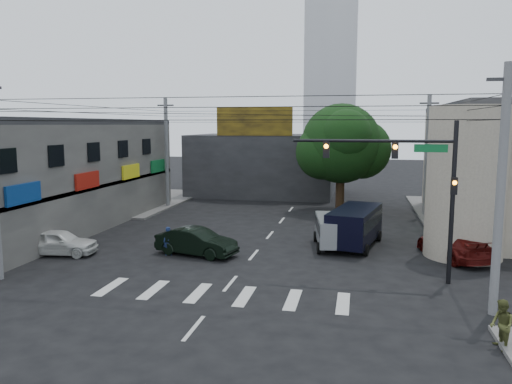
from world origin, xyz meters
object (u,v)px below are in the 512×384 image
(utility_pole_near_right, at_px, (500,192))
(maroon_sedan, at_px, (454,245))
(pedestrian_olive, at_px, (502,325))
(traffic_officer, at_px, (169,241))
(traffic_gantry, at_px, (413,175))
(navy_van, at_px, (355,227))
(street_tree, at_px, (341,144))
(white_compact, at_px, (58,242))
(utility_pole_far_right, at_px, (427,157))
(utility_pole_far_left, at_px, (167,153))
(dark_sedan, at_px, (196,242))
(silver_minivan, at_px, (333,232))

(utility_pole_near_right, relative_size, maroon_sedan, 1.68)
(pedestrian_olive, bearing_deg, traffic_officer, -133.07)
(traffic_gantry, xyz_separation_m, maroon_sedan, (2.68, 4.47, -4.09))
(navy_van, height_order, pedestrian_olive, navy_van)
(maroon_sedan, bearing_deg, street_tree, -86.48)
(white_compact, xyz_separation_m, maroon_sedan, (20.88, 3.56, 0.04))
(white_compact, bearing_deg, maroon_sedan, -87.54)
(street_tree, distance_m, maroon_sedan, 15.74)
(street_tree, xyz_separation_m, utility_pole_far_right, (6.50, -1.00, -0.87))
(utility_pole_far_left, bearing_deg, dark_sedan, -62.96)
(traffic_gantry, xyz_separation_m, dark_sedan, (-10.85, 2.36, -4.09))
(utility_pole_far_left, bearing_deg, traffic_gantry, -42.86)
(utility_pole_near_right, distance_m, white_compact, 21.69)
(traffic_gantry, xyz_separation_m, traffic_officer, (-12.33, 2.07, -4.06))
(utility_pole_near_right, xyz_separation_m, pedestrian_olive, (-0.52, -3.11, -3.80))
(utility_pole_far_right, xyz_separation_m, silver_minivan, (-6.41, -11.50, -3.71))
(maroon_sedan, distance_m, silver_minivan, 6.49)
(traffic_gantry, height_order, utility_pole_far_left, utility_pole_far_left)
(traffic_gantry, bearing_deg, utility_pole_far_left, 137.14)
(traffic_gantry, xyz_separation_m, pedestrian_olive, (2.16, -6.60, -4.03))
(traffic_gantry, height_order, pedestrian_olive, traffic_gantry)
(maroon_sedan, bearing_deg, traffic_officer, -13.04)
(silver_minivan, bearing_deg, pedestrian_olive, -162.72)
(utility_pole_far_right, bearing_deg, navy_van, -115.42)
(maroon_sedan, distance_m, navy_van, 5.44)
(utility_pole_far_right, bearing_deg, white_compact, -142.37)
(traffic_gantry, distance_m, silver_minivan, 7.73)
(utility_pole_far_left, height_order, dark_sedan, utility_pole_far_left)
(white_compact, bearing_deg, navy_van, -78.87)
(utility_pole_far_right, distance_m, pedestrian_olive, 23.92)
(maroon_sedan, bearing_deg, pedestrian_olive, 65.18)
(utility_pole_far_left, height_order, silver_minivan, utility_pole_far_left)
(utility_pole_near_right, height_order, silver_minivan, utility_pole_near_right)
(utility_pole_far_right, height_order, white_compact, utility_pole_far_right)
(traffic_gantry, relative_size, utility_pole_far_right, 0.78)
(silver_minivan, distance_m, traffic_officer, 9.26)
(utility_pole_far_right, distance_m, maroon_sedan, 13.11)
(dark_sedan, bearing_deg, utility_pole_near_right, -99.93)
(navy_van, bearing_deg, utility_pole_near_right, -139.46)
(utility_pole_near_right, distance_m, utility_pole_far_left, 29.35)
(utility_pole_far_right, xyz_separation_m, dark_sedan, (-13.53, -14.64, -3.86))
(utility_pole_far_left, distance_m, silver_minivan, 18.94)
(traffic_gantry, relative_size, maroon_sedan, 1.31)
(maroon_sedan, height_order, navy_van, navy_van)
(navy_van, distance_m, traffic_officer, 10.64)
(dark_sedan, height_order, pedestrian_olive, pedestrian_olive)
(utility_pole_far_left, height_order, maroon_sedan, utility_pole_far_left)
(utility_pole_far_right, relative_size, pedestrian_olive, 5.72)
(utility_pole_far_left, relative_size, traffic_officer, 5.95)
(utility_pole_near_right, xyz_separation_m, utility_pole_far_right, (0.00, 20.50, 0.00))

